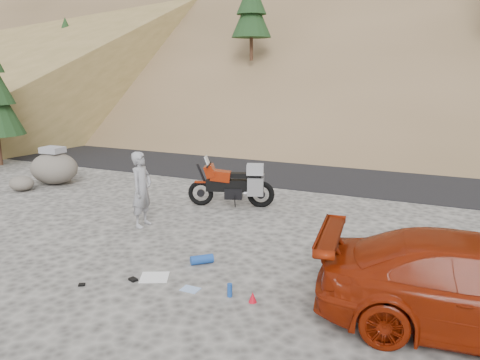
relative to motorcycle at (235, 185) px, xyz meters
The scene contains 13 objects.
ground 3.17m from the motorcycle, 92.26° to the right, with size 140.00×140.00×0.00m, color #474541.
road 5.93m from the motorcycle, 91.19° to the left, with size 120.00×7.00×0.05m, color black.
motorcycle is the anchor object (origin of this frame).
man 2.89m from the motorcycle, 119.13° to the right, with size 0.68×0.45×1.86m, color gray.
boulder 6.70m from the motorcycle, behind, with size 1.85×1.65×1.24m.
small_rock 7.08m from the motorcycle, behind, with size 0.96×0.91×0.47m.
gear_white_cloth 4.93m from the motorcycle, 83.18° to the right, with size 0.52×0.46×0.02m, color white.
gear_blue_mat 4.10m from the motorcycle, 74.59° to the right, with size 0.18×0.18×0.45m, color #194398.
gear_bottle 5.43m from the motorcycle, 66.17° to the right, with size 0.09×0.09×0.24m, color #194398.
gear_funnel 5.64m from the motorcycle, 62.20° to the right, with size 0.14×0.14×0.18m, color red.
gear_glove_a 5.16m from the motorcycle, 86.72° to the right, with size 0.16×0.11×0.05m, color black.
gear_glove_b 5.71m from the motorcycle, 94.32° to the right, with size 0.11×0.08×0.04m, color black.
gear_blue_cloth 5.24m from the motorcycle, 73.95° to the right, with size 0.32×0.23×0.01m, color #8EACDC.
Camera 1 is at (5.47, -8.46, 3.81)m, focal length 35.00 mm.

